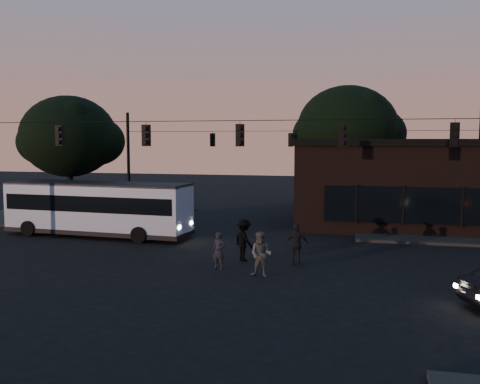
% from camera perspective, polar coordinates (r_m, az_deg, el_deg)
% --- Properties ---
extents(ground, '(120.00, 120.00, 0.00)m').
position_cam_1_polar(ground, '(20.80, -2.61, -9.30)').
color(ground, black).
rests_on(ground, ground).
extents(sidewalk_far_right, '(14.00, 10.00, 0.15)m').
position_cam_1_polar(sidewalk_far_right, '(34.32, 24.14, -3.74)').
color(sidewalk_far_right, black).
rests_on(sidewalk_far_right, ground).
extents(sidewalk_far_left, '(14.00, 10.00, 0.15)m').
position_cam_1_polar(sidewalk_far_left, '(39.01, -16.81, -2.43)').
color(sidewalk_far_left, black).
rests_on(sidewalk_far_left, ground).
extents(building, '(15.40, 10.41, 5.40)m').
position_cam_1_polar(building, '(35.54, 18.97, 1.02)').
color(building, black).
rests_on(building, ground).
extents(tree_behind, '(7.60, 7.60, 9.43)m').
position_cam_1_polar(tree_behind, '(41.35, 11.37, 6.64)').
color(tree_behind, black).
rests_on(tree_behind, ground).
extents(tree_left, '(6.40, 6.40, 8.30)m').
position_cam_1_polar(tree_left, '(37.79, -17.81, 5.65)').
color(tree_left, black).
rests_on(tree_left, ground).
extents(signal_rig_near, '(26.24, 0.30, 7.50)m').
position_cam_1_polar(signal_rig_near, '(23.99, 0.00, 3.44)').
color(signal_rig_near, black).
rests_on(signal_rig_near, ground).
extents(signal_rig_far, '(26.24, 0.30, 7.50)m').
position_cam_1_polar(signal_rig_far, '(39.72, 5.42, 3.91)').
color(signal_rig_far, black).
rests_on(signal_rig_far, ground).
extents(bus, '(10.79, 3.16, 3.00)m').
position_cam_1_polar(bus, '(30.70, -14.97, -1.46)').
color(bus, '#9AA8C4').
rests_on(bus, ground).
extents(pedestrian_a, '(0.63, 0.48, 1.56)m').
position_cam_1_polar(pedestrian_a, '(22.20, -2.30, -6.28)').
color(pedestrian_a, black).
rests_on(pedestrian_a, ground).
extents(pedestrian_b, '(0.95, 0.78, 1.78)m').
position_cam_1_polar(pedestrian_b, '(21.01, 2.25, -6.66)').
color(pedestrian_b, '#494A43').
rests_on(pedestrian_b, ground).
extents(pedestrian_c, '(1.11, 0.66, 1.77)m').
position_cam_1_polar(pedestrian_c, '(23.07, 6.03, -5.59)').
color(pedestrian_c, black).
rests_on(pedestrian_c, ground).
extents(pedestrian_d, '(1.36, 1.34, 1.88)m').
position_cam_1_polar(pedestrian_d, '(23.68, 0.43, -5.14)').
color(pedestrian_d, black).
rests_on(pedestrian_d, ground).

